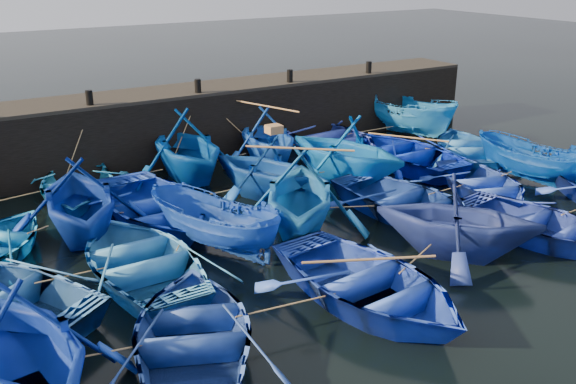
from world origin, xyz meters
TOP-DOWN VIEW (x-y plane):
  - ground at (0.00, 0.00)m, footprint 120.00×120.00m
  - quay_wall at (0.00, 10.50)m, footprint 26.00×2.50m
  - quay_top at (0.00, 10.50)m, footprint 26.00×2.50m
  - bollard_1 at (-4.00, 9.60)m, footprint 0.24×0.24m
  - bollard_2 at (0.00, 9.60)m, footprint 0.24×0.24m
  - bollard_3 at (4.00, 9.60)m, footprint 0.24×0.24m
  - bollard_4 at (8.00, 9.60)m, footprint 0.24×0.24m
  - boat_1 at (-5.21, 7.64)m, footprint 4.74×5.67m
  - boat_2 at (-1.39, 7.65)m, footprint 4.34×4.97m
  - boat_3 at (1.92, 7.83)m, footprint 4.06×4.56m
  - boat_4 at (4.81, 8.07)m, footprint 4.53×6.02m
  - boat_5 at (9.14, 8.07)m, footprint 2.54×5.02m
  - boat_7 at (-5.80, 4.67)m, footprint 4.67×5.20m
  - boat_8 at (-3.75, 4.56)m, footprint 4.18×5.73m
  - boat_9 at (0.08, 4.68)m, footprint 4.82×5.12m
  - boat_10 at (3.18, 4.58)m, footprint 5.15×5.58m
  - boat_11 at (6.20, 4.88)m, footprint 3.82×5.30m
  - boat_12 at (8.77, 4.33)m, footprint 5.31×5.80m
  - boat_14 at (-5.23, 1.42)m, footprint 3.80×5.28m
  - boat_15 at (-3.08, 1.93)m, footprint 3.23×4.29m
  - boat_16 at (-0.45, 1.86)m, footprint 5.91×6.09m
  - boat_17 at (2.88, 1.13)m, footprint 4.42×5.64m
  - boat_18 at (6.20, 1.18)m, footprint 4.37×5.19m
  - boat_19 at (8.57, 1.28)m, footprint 2.44×4.24m
  - boat_20 at (-8.45, -1.87)m, footprint 4.27×4.78m
  - boat_21 at (-5.40, -2.11)m, footprint 5.21×5.95m
  - boat_22 at (-1.32, -2.39)m, footprint 4.32×5.70m
  - boat_23 at (2.20, -1.61)m, footprint 5.52×5.58m
  - boat_24 at (4.91, -2.06)m, footprint 4.23×5.33m
  - wooden_crate at (0.38, 4.68)m, footprint 0.47×0.42m
  - mooring_ropes at (0.08, 5.06)m, footprint 18.32×11.93m
  - loose_oars at (1.59, 3.04)m, footprint 9.77×12.30m

SIDE VIEW (x-z plane):
  - ground at x=0.00m, z-range 0.00..0.00m
  - boat_18 at x=6.20m, z-range 0.00..0.92m
  - boat_12 at x=8.77m, z-range 0.00..0.98m
  - boat_24 at x=4.91m, z-range 0.00..1.00m
  - boat_1 at x=-5.21m, z-range 0.00..1.01m
  - boat_21 at x=-5.40m, z-range 0.00..1.03m
  - boat_17 at x=2.88m, z-range 0.00..1.07m
  - boat_14 at x=-5.23m, z-range 0.00..1.09m
  - boat_11 at x=6.20m, z-range 0.00..1.09m
  - boat_22 at x=-1.32m, z-range 0.00..1.11m
  - boat_8 at x=-3.75m, z-range 0.00..1.16m
  - boat_4 at x=4.81m, z-range 0.00..1.18m
  - boat_19 at x=8.57m, z-range 0.00..1.54m
  - boat_15 at x=-3.08m, z-range 0.00..1.57m
  - mooring_ropes at x=0.08m, z-range -0.16..1.94m
  - boat_5 at x=9.14m, z-range 0.00..1.86m
  - boat_9 at x=0.08m, z-range 0.00..2.14m
  - boat_3 at x=1.92m, z-range 0.00..2.19m
  - boat_23 at x=2.20m, z-range 0.00..2.22m
  - boat_20 at x=-8.45m, z-range 0.00..2.26m
  - boat_10 at x=3.18m, z-range 0.00..2.44m
  - boat_16 at x=-0.45m, z-range 0.00..2.45m
  - boat_7 at x=-5.80m, z-range 0.00..2.45m
  - quay_wall at x=0.00m, z-range 0.00..2.50m
  - boat_2 at x=-1.39m, z-range 0.00..2.52m
  - loose_oars at x=1.59m, z-range 1.03..2.45m
  - wooden_crate at x=0.38m, z-range 2.14..2.40m
  - quay_top at x=0.00m, z-range 2.50..2.62m
  - bollard_1 at x=-4.00m, z-range 2.62..3.12m
  - bollard_2 at x=0.00m, z-range 2.62..3.12m
  - bollard_3 at x=4.00m, z-range 2.62..3.12m
  - bollard_4 at x=8.00m, z-range 2.62..3.12m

